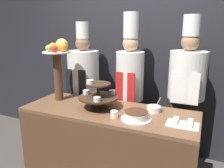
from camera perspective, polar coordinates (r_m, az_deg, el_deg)
name	(u,v)px	position (r m, az deg, el deg)	size (l,w,h in m)	color
wall_back	(138,50)	(3.03, 6.75, 8.84)	(10.00, 0.06, 2.80)	#232328
buffet_counter	(108,148)	(2.44, -0.98, -16.37)	(1.78, 0.65, 0.87)	brown
tiered_stand	(98,95)	(2.26, -3.63, -2.84)	(0.41, 0.41, 0.31)	#3D2819
fruit_pedestal	(58,60)	(2.55, -13.84, 6.04)	(0.32, 0.32, 0.70)	brown
cake_round	(136,116)	(2.03, 6.31, -8.20)	(0.28, 0.28, 0.08)	white
cup_white	(114,114)	(2.05, 0.56, -7.90)	(0.07, 0.07, 0.07)	white
cake_square_tray	(183,123)	(2.00, 17.95, -9.70)	(0.27, 0.18, 0.05)	white
serving_bowl_far	(154,109)	(2.24, 10.87, -6.38)	(0.14, 0.14, 0.16)	white
chef_left	(84,84)	(3.01, -7.36, 0.06)	(0.42, 0.42, 1.77)	#28282D
chef_center_left	(130,84)	(2.72, 4.64, -0.12)	(0.34, 0.34, 1.87)	#38332D
chef_center_right	(186,91)	(2.60, 18.76, -1.81)	(0.40, 0.40, 1.82)	#38332D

